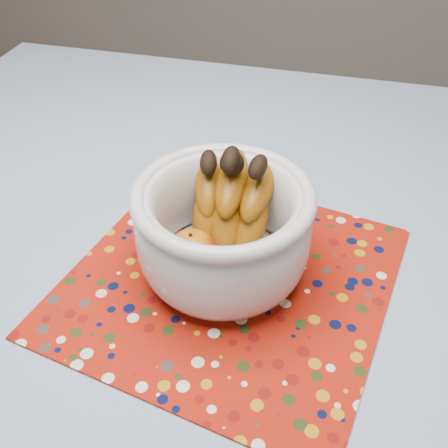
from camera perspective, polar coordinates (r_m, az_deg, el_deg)
name	(u,v)px	position (r m, az deg, el deg)	size (l,w,h in m)	color
table	(173,271)	(0.90, -5.53, -5.09)	(1.20, 1.20, 0.75)	brown
tablecloth	(170,235)	(0.85, -5.87, -1.20)	(1.32, 1.32, 0.01)	slate
placemat	(229,280)	(0.76, 0.58, -6.07)	(0.44, 0.44, 0.00)	#961508
fruit_bowl	(225,222)	(0.72, 0.07, 0.26)	(0.24, 0.25, 0.19)	silver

